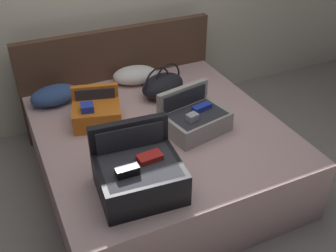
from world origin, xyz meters
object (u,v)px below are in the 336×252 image
object	(u,v)px
bed	(161,154)
hard_case_large	(139,174)
hard_case_small	(97,112)
hard_case_medium	(194,119)
duffel_bag	(163,85)
pillow_near_headboard	(54,95)
pillow_center_head	(135,75)

from	to	relation	value
bed	hard_case_large	size ratio (longest dim) A/B	3.43
bed	hard_case_large	bearing A→B (deg)	-124.68
bed	hard_case_small	world-z (taller)	hard_case_small
bed	hard_case_medium	bearing A→B (deg)	-31.15
hard_case_small	duffel_bag	size ratio (longest dim) A/B	0.91
bed	hard_case_large	distance (m)	0.83
hard_case_large	duffel_bag	size ratio (longest dim) A/B	1.15
bed	pillow_near_headboard	distance (m)	1.05
pillow_near_headboard	pillow_center_head	size ratio (longest dim) A/B	0.98
hard_case_large	hard_case_medium	xyz separation A→B (m)	(0.64, 0.46, -0.04)
bed	pillow_center_head	size ratio (longest dim) A/B	4.53
hard_case_large	duffel_bag	world-z (taller)	hard_case_large
hard_case_small	duffel_bag	distance (m)	0.68
hard_case_large	pillow_center_head	world-z (taller)	hard_case_large
hard_case_large	hard_case_medium	distance (m)	0.79
pillow_near_headboard	hard_case_large	bearing A→B (deg)	-78.98
duffel_bag	pillow_near_headboard	xyz separation A→B (m)	(-0.90, 0.27, -0.03)
hard_case_small	hard_case_medium	bearing A→B (deg)	-17.09
hard_case_large	pillow_near_headboard	bearing A→B (deg)	105.89
hard_case_medium	duffel_bag	size ratio (longest dim) A/B	1.11
hard_case_large	hard_case_medium	world-z (taller)	hard_case_large
hard_case_small	hard_case_large	bearing A→B (deg)	-73.84
hard_case_large	pillow_near_headboard	xyz separation A→B (m)	(-0.26, 1.32, -0.06)
pillow_near_headboard	pillow_center_head	xyz separation A→B (m)	(0.77, 0.07, -0.00)
bed	duffel_bag	distance (m)	0.63
hard_case_small	pillow_center_head	distance (m)	0.74
hard_case_small	pillow_near_headboard	bearing A→B (deg)	133.40
hard_case_medium	pillow_near_headboard	size ratio (longest dim) A/B	1.29
hard_case_small	pillow_near_headboard	world-z (taller)	hard_case_small
duffel_bag	pillow_near_headboard	size ratio (longest dim) A/B	1.17
hard_case_medium	pillow_near_headboard	world-z (taller)	hard_case_medium
hard_case_small	pillow_center_head	xyz separation A→B (m)	(0.52, 0.51, -0.02)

